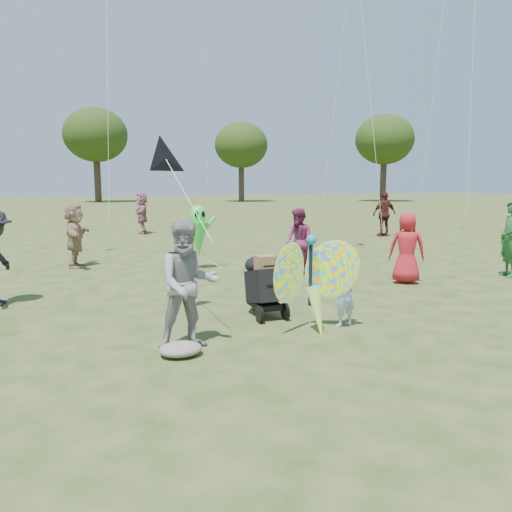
{
  "coord_description": "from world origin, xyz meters",
  "views": [
    {
      "loc": [
        -3.4,
        -6.23,
        2.35
      ],
      "look_at": [
        -0.2,
        1.5,
        1.1
      ],
      "focal_mm": 35.0,
      "sensor_mm": 36.0,
      "label": 1
    }
  ],
  "objects_px": {
    "butterfly_kite": "(313,284)",
    "alien_kite": "(198,234)",
    "crowd_e": "(299,241)",
    "crowd_f": "(510,239)",
    "adult_man": "(188,284)",
    "crowd_h": "(384,214)",
    "crowd_j": "(142,213)",
    "crowd_d": "(75,235)",
    "jogging_stroller": "(263,282)",
    "crowd_a": "(407,248)",
    "child_girl": "(344,292)"
  },
  "relations": [
    {
      "from": "butterfly_kite",
      "to": "alien_kite",
      "type": "relative_size",
      "value": 1.0
    },
    {
      "from": "crowd_e",
      "to": "crowd_f",
      "type": "distance_m",
      "value": 5.22
    },
    {
      "from": "adult_man",
      "to": "alien_kite",
      "type": "distance_m",
      "value": 6.5
    },
    {
      "from": "crowd_h",
      "to": "crowd_j",
      "type": "height_order",
      "value": "crowd_h"
    },
    {
      "from": "adult_man",
      "to": "crowd_h",
      "type": "height_order",
      "value": "crowd_h"
    },
    {
      "from": "crowd_d",
      "to": "crowd_f",
      "type": "bearing_deg",
      "value": -105.67
    },
    {
      "from": "crowd_d",
      "to": "jogging_stroller",
      "type": "relative_size",
      "value": 1.63
    },
    {
      "from": "jogging_stroller",
      "to": "adult_man",
      "type": "bearing_deg",
      "value": -142.93
    },
    {
      "from": "crowd_e",
      "to": "crowd_f",
      "type": "height_order",
      "value": "crowd_f"
    },
    {
      "from": "crowd_a",
      "to": "crowd_h",
      "type": "bearing_deg",
      "value": -88.48
    },
    {
      "from": "crowd_f",
      "to": "crowd_h",
      "type": "distance_m",
      "value": 9.35
    },
    {
      "from": "child_girl",
      "to": "adult_man",
      "type": "distance_m",
      "value": 2.64
    },
    {
      "from": "jogging_stroller",
      "to": "alien_kite",
      "type": "relative_size",
      "value": 0.63
    },
    {
      "from": "child_girl",
      "to": "adult_man",
      "type": "xyz_separation_m",
      "value": [
        -2.62,
        -0.06,
        0.35
      ]
    },
    {
      "from": "crowd_h",
      "to": "adult_man",
      "type": "bearing_deg",
      "value": 44.32
    },
    {
      "from": "child_girl",
      "to": "crowd_h",
      "type": "bearing_deg",
      "value": -140.53
    },
    {
      "from": "crowd_d",
      "to": "crowd_j",
      "type": "relative_size",
      "value": 0.96
    },
    {
      "from": "crowd_a",
      "to": "butterfly_kite",
      "type": "xyz_separation_m",
      "value": [
        -3.89,
        -2.56,
        -0.05
      ]
    },
    {
      "from": "child_girl",
      "to": "alien_kite",
      "type": "distance_m",
      "value": 6.2
    },
    {
      "from": "crowd_d",
      "to": "crowd_a",
      "type": "bearing_deg",
      "value": -112.94
    },
    {
      "from": "crowd_a",
      "to": "crowd_h",
      "type": "relative_size",
      "value": 0.86
    },
    {
      "from": "child_girl",
      "to": "crowd_f",
      "type": "relative_size",
      "value": 0.6
    },
    {
      "from": "child_girl",
      "to": "butterfly_kite",
      "type": "distance_m",
      "value": 0.67
    },
    {
      "from": "crowd_j",
      "to": "butterfly_kite",
      "type": "bearing_deg",
      "value": 7.03
    },
    {
      "from": "crowd_a",
      "to": "crowd_d",
      "type": "relative_size",
      "value": 0.94
    },
    {
      "from": "crowd_f",
      "to": "jogging_stroller",
      "type": "distance_m",
      "value": 7.18
    },
    {
      "from": "crowd_a",
      "to": "crowd_e",
      "type": "relative_size",
      "value": 0.99
    },
    {
      "from": "crowd_d",
      "to": "alien_kite",
      "type": "bearing_deg",
      "value": -103.48
    },
    {
      "from": "jogging_stroller",
      "to": "child_girl",
      "type": "bearing_deg",
      "value": -46.27
    },
    {
      "from": "child_girl",
      "to": "butterfly_kite",
      "type": "relative_size",
      "value": 0.65
    },
    {
      "from": "jogging_stroller",
      "to": "crowd_a",
      "type": "bearing_deg",
      "value": 20.25
    },
    {
      "from": "adult_man",
      "to": "crowd_f",
      "type": "relative_size",
      "value": 0.97
    },
    {
      "from": "crowd_h",
      "to": "butterfly_kite",
      "type": "relative_size",
      "value": 1.11
    },
    {
      "from": "adult_man",
      "to": "crowd_f",
      "type": "xyz_separation_m",
      "value": [
        8.75,
        2.18,
        0.03
      ]
    },
    {
      "from": "adult_man",
      "to": "crowd_e",
      "type": "bearing_deg",
      "value": 50.33
    },
    {
      "from": "crowd_e",
      "to": "adult_man",
      "type": "bearing_deg",
      "value": -46.97
    },
    {
      "from": "adult_man",
      "to": "butterfly_kite",
      "type": "xyz_separation_m",
      "value": [
        1.99,
        -0.02,
        -0.14
      ]
    },
    {
      "from": "child_girl",
      "to": "crowd_d",
      "type": "relative_size",
      "value": 0.64
    },
    {
      "from": "crowd_d",
      "to": "jogging_stroller",
      "type": "xyz_separation_m",
      "value": [
        2.79,
        -6.64,
        -0.28
      ]
    },
    {
      "from": "butterfly_kite",
      "to": "crowd_j",
      "type": "bearing_deg",
      "value": 89.4
    },
    {
      "from": "crowd_j",
      "to": "butterfly_kite",
      "type": "xyz_separation_m",
      "value": [
        -0.17,
        -16.38,
        -0.15
      ]
    },
    {
      "from": "crowd_h",
      "to": "jogging_stroller",
      "type": "height_order",
      "value": "crowd_h"
    },
    {
      "from": "crowd_j",
      "to": "butterfly_kite",
      "type": "distance_m",
      "value": 16.38
    },
    {
      "from": "child_girl",
      "to": "butterfly_kite",
      "type": "bearing_deg",
      "value": -3.42
    },
    {
      "from": "crowd_f",
      "to": "butterfly_kite",
      "type": "bearing_deg",
      "value": -50.3
    },
    {
      "from": "crowd_h",
      "to": "crowd_a",
      "type": "bearing_deg",
      "value": 56.76
    },
    {
      "from": "crowd_h",
      "to": "alien_kite",
      "type": "relative_size",
      "value": 1.12
    },
    {
      "from": "crowd_a",
      "to": "crowd_j",
      "type": "relative_size",
      "value": 0.9
    },
    {
      "from": "butterfly_kite",
      "to": "crowd_a",
      "type": "bearing_deg",
      "value": 33.33
    },
    {
      "from": "child_girl",
      "to": "butterfly_kite",
      "type": "xyz_separation_m",
      "value": [
        -0.63,
        -0.09,
        0.21
      ]
    }
  ]
}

